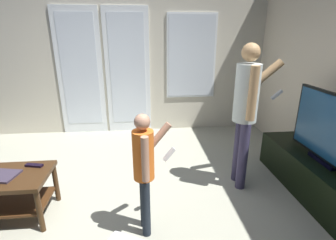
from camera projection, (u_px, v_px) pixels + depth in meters
The scene contains 7 objects.
ground_plane at pixel (100, 215), 2.51m from camera, with size 5.32×4.74×0.02m, color #A09F8C.
wall_back_with_doors at pixel (116, 55), 4.26m from camera, with size 5.32×0.09×2.78m.
tv_stand at pixel (318, 180), 2.70m from camera, with size 0.46×1.74×0.42m.
flat_screen_tv at pixel (329, 129), 2.52m from camera, with size 0.08×1.04×0.73m.
person_adult at pixel (247, 105), 2.71m from camera, with size 0.61×0.44×1.61m.
person_child at pixel (145, 165), 2.09m from camera, with size 0.37×0.33×1.11m.
tv_remote_black at pixel (34, 165), 2.47m from camera, with size 0.17×0.05×0.02m, color black.
Camera 1 is at (0.47, -2.12, 1.70)m, focal length 26.95 mm.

